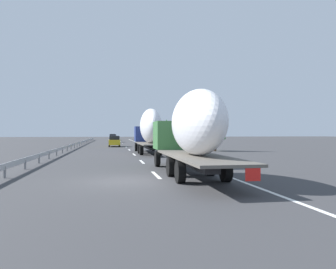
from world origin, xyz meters
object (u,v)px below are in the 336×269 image
(truck_lead, at_px, (149,129))
(car_white_van, at_px, (113,138))
(road_sign, at_px, (156,133))
(car_silver_hatch, at_px, (112,137))
(truck_trailing, at_px, (191,129))
(car_black_suv, at_px, (112,137))
(car_yellow_coupe, at_px, (114,141))

(truck_lead, xyz_separation_m, car_white_van, (43.97, 3.76, -1.76))
(road_sign, bearing_deg, car_silver_hatch, 9.04)
(car_white_van, bearing_deg, truck_trailing, -176.59)
(car_white_van, relative_size, car_silver_hatch, 1.12)
(truck_trailing, height_order, car_silver_hatch, truck_trailing)
(road_sign, bearing_deg, truck_trailing, 175.13)
(truck_lead, bearing_deg, car_black_suv, 3.09)
(car_silver_hatch, xyz_separation_m, road_sign, (-43.55, -6.93, 1.35))
(car_white_van, xyz_separation_m, road_sign, (-26.78, -6.86, 1.35))
(car_yellow_coupe, distance_m, car_silver_hatch, 41.85)
(truck_lead, xyz_separation_m, truck_trailing, (-19.21, -0.00, -0.22))
(truck_trailing, bearing_deg, road_sign, -4.87)
(truck_lead, distance_m, road_sign, 17.47)
(truck_lead, bearing_deg, car_silver_hatch, 3.61)
(car_yellow_coupe, bearing_deg, car_silver_hatch, 0.22)
(car_yellow_coupe, relative_size, car_silver_hatch, 1.08)
(truck_trailing, xyz_separation_m, car_yellow_coupe, (38.10, 3.67, -1.59))
(car_black_suv, distance_m, road_sign, 53.16)
(car_silver_hatch, height_order, car_black_suv, car_silver_hatch)
(car_yellow_coupe, height_order, car_black_suv, car_black_suv)
(truck_trailing, bearing_deg, car_silver_hatch, 2.74)
(truck_lead, distance_m, truck_trailing, 19.21)
(car_yellow_coupe, distance_m, car_white_van, 25.08)
(car_white_van, bearing_deg, car_yellow_coupe, -179.78)
(truck_lead, xyz_separation_m, road_sign, (17.19, -3.10, -0.41))
(truck_lead, bearing_deg, road_sign, -10.22)
(car_white_van, height_order, road_sign, road_sign)
(truck_trailing, height_order, car_black_suv, truck_trailing)
(car_black_suv, relative_size, road_sign, 1.33)
(truck_lead, relative_size, car_black_suv, 3.03)
(car_white_van, distance_m, road_sign, 27.68)
(car_white_van, distance_m, car_silver_hatch, 16.77)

